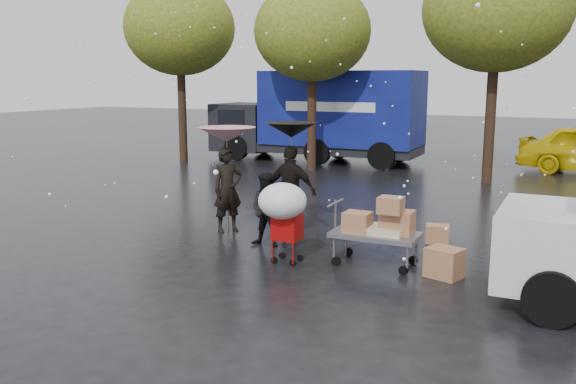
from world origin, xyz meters
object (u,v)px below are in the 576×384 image
at_px(person_black, 291,191).
at_px(blue_truck, 321,116).
at_px(person_pink, 228,190).
at_px(vendor_cart, 380,225).
at_px(shopping_cart, 283,205).

bearing_deg(person_black, blue_truck, -67.03).
bearing_deg(person_pink, person_black, -46.07).
xyz_separation_m(vendor_cart, shopping_cart, (-1.53, -0.67, 0.34)).
bearing_deg(shopping_cart, vendor_cart, 23.45).
xyz_separation_m(person_pink, person_black, (1.38, 0.24, 0.04)).
relative_size(person_pink, vendor_cart, 1.18).
height_order(vendor_cart, blue_truck, blue_truck).
bearing_deg(shopping_cart, person_black, 111.55).
bearing_deg(vendor_cart, shopping_cart, -156.55).
height_order(vendor_cart, shopping_cart, shopping_cart).
bearing_deg(vendor_cart, blue_truck, 117.03).
xyz_separation_m(person_black, vendor_cart, (2.28, -1.22, -0.22)).
bearing_deg(blue_truck, shopping_cart, -70.00).
bearing_deg(shopping_cart, blue_truck, 110.00).
relative_size(shopping_cart, blue_truck, 0.18).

